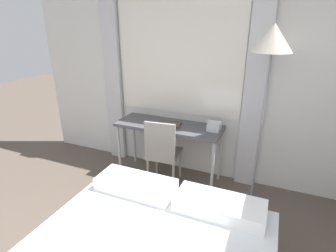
# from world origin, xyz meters

# --- Properties ---
(wall_back_with_window) EXTENTS (4.87, 0.13, 2.70)m
(wall_back_with_window) POSITION_xyz_m (-0.04, 3.16, 1.35)
(wall_back_with_window) COLOR silver
(wall_back_with_window) RESTS_ON ground_plane
(desk) EXTENTS (1.37, 0.49, 0.78)m
(desk) POSITION_xyz_m (-0.26, 2.84, 0.71)
(desk) COLOR #4C4C51
(desk) RESTS_ON ground_plane
(desk_chair) EXTENTS (0.44, 0.44, 0.91)m
(desk_chair) POSITION_xyz_m (-0.26, 2.63, 0.50)
(desk_chair) COLOR gray
(desk_chair) RESTS_ON ground_plane
(standing_lamp) EXTENTS (0.39, 0.39, 2.00)m
(standing_lamp) POSITION_xyz_m (0.85, 2.75, 1.76)
(standing_lamp) COLOR #4C4C51
(standing_lamp) RESTS_ON ground_plane
(telephone) EXTENTS (0.17, 0.18, 0.11)m
(telephone) POSITION_xyz_m (0.31, 2.88, 0.83)
(telephone) COLOR silver
(telephone) RESTS_ON desk
(book) EXTENTS (0.29, 0.20, 0.02)m
(book) POSITION_xyz_m (-0.25, 2.83, 0.79)
(book) COLOR #4C4238
(book) RESTS_ON desk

